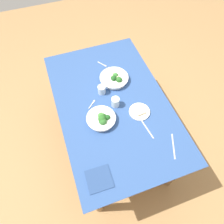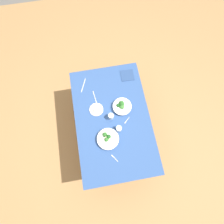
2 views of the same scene
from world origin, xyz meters
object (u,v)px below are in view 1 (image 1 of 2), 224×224
broccoli_bowl_near (102,119)px  fork_by_near_bowl (103,64)px  water_glass_center (102,90)px  water_glass_side (115,102)px  napkin_folded_upper (99,179)px  broccoli_bowl_far (114,78)px  table_knife_left (173,146)px  bread_side_plate (139,111)px  fork_by_far_bowl (92,104)px  table_knife_right (146,128)px

broccoli_bowl_near → fork_by_near_bowl: broccoli_bowl_near is taller
water_glass_center → water_glass_side: water_glass_side is taller
water_glass_side → napkin_folded_upper: bearing=-30.2°
fork_by_near_bowl → broccoli_bowl_far: bearing=-25.4°
water_glass_center → water_glass_side: (0.17, 0.07, 0.01)m
water_glass_side → broccoli_bowl_far: bearing=161.9°
fork_by_near_bowl → table_knife_left: same height
bread_side_plate → fork_by_far_bowl: size_ratio=2.17×
water_glass_side → fork_by_near_bowl: (-0.49, 0.05, -0.04)m
broccoli_bowl_near → table_knife_left: 0.59m
broccoli_bowl_near → fork_by_far_bowl: broccoli_bowl_near is taller
broccoli_bowl_far → bread_side_plate: size_ratio=1.50×
water_glass_center → water_glass_side: bearing=21.4°
fork_by_near_bowl → napkin_folded_upper: (1.04, -0.36, 0.00)m
fork_by_near_bowl → broccoli_bowl_near: bearing=-53.6°
broccoli_bowl_far → table_knife_left: size_ratio=1.28×
water_glass_side → fork_by_far_bowl: (-0.08, -0.18, -0.04)m
water_glass_center → fork_by_far_bowl: (0.09, -0.12, -0.04)m
bread_side_plate → water_glass_side: (-0.13, -0.16, 0.03)m
bread_side_plate → fork_by_near_bowl: bearing=-169.4°
fork_by_near_bowl → table_knife_right: 0.79m
bread_side_plate → napkin_folded_upper: 0.63m
broccoli_bowl_far → bread_side_plate: bearing=11.3°
broccoli_bowl_near → fork_by_near_bowl: (-0.60, 0.20, -0.03)m
water_glass_side → fork_by_far_bowl: water_glass_side is taller
water_glass_side → fork_by_near_bowl: water_glass_side is taller
water_glass_center → table_knife_left: size_ratio=0.37×
water_glass_side → fork_by_near_bowl: 0.50m
fork_by_near_bowl → napkin_folded_upper: napkin_folded_upper is taller
water_glass_center → table_knife_left: (0.67, 0.35, -0.04)m
napkin_folded_upper → water_glass_side: bearing=149.8°
broccoli_bowl_far → water_glass_center: 0.18m
table_knife_left → water_glass_side: bearing=-128.1°
water_glass_center → table_knife_right: 0.51m
water_glass_center → napkin_folded_upper: bearing=-19.5°
broccoli_bowl_near → water_glass_center: size_ratio=3.09×
bread_side_plate → water_glass_center: bearing=-142.7°
water_glass_side → fork_by_far_bowl: size_ratio=1.09×
broccoli_bowl_near → water_glass_side: size_ratio=2.70×
broccoli_bowl_near → table_knife_left: size_ratio=1.15×
broccoli_bowl_near → table_knife_left: bearing=48.5°
water_glass_center → table_knife_left: water_glass_center is taller
bread_side_plate → water_glass_center: (-0.30, -0.23, 0.03)m
table_knife_left → table_knife_right: same height
broccoli_bowl_far → fork_by_far_bowl: (0.19, -0.27, -0.03)m
broccoli_bowl_far → table_knife_right: (0.55, 0.07, -0.03)m
water_glass_center → table_knife_right: (0.46, 0.22, -0.04)m
bread_side_plate → water_glass_side: size_ratio=1.99×
napkin_folded_upper → water_glass_center: bearing=160.5°
water_glass_center → table_knife_right: water_glass_center is taller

